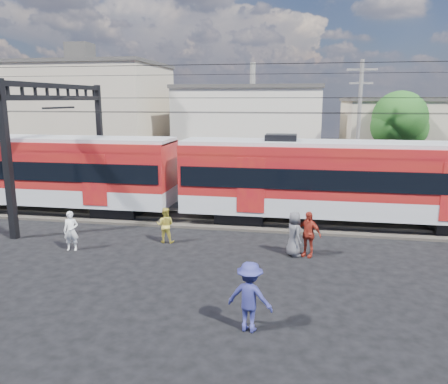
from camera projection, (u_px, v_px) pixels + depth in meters
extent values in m
plane|color=black|center=(218.00, 287.00, 14.57)|extent=(120.00, 120.00, 0.00)
cube|color=#2D2823|center=(248.00, 221.00, 22.26)|extent=(70.00, 3.40, 0.12)
cube|color=#59544C|center=(246.00, 222.00, 21.52)|extent=(70.00, 0.12, 0.12)
cube|color=#59544C|center=(249.00, 215.00, 22.96)|extent=(70.00, 0.12, 0.12)
cube|color=black|center=(120.00, 209.00, 23.39)|extent=(2.40, 2.20, 0.70)
cube|color=#ABAEB4|center=(32.00, 191.00, 24.10)|extent=(16.00, 3.00, 0.90)
cube|color=maroon|center=(29.00, 162.00, 23.76)|extent=(16.00, 3.00, 2.40)
cube|color=black|center=(30.00, 166.00, 23.81)|extent=(15.68, 3.08, 0.95)
cube|color=#ABAEB4|center=(27.00, 139.00, 23.50)|extent=(16.00, 2.60, 0.25)
cube|color=black|center=(241.00, 215.00, 22.26)|extent=(2.40, 2.20, 0.70)
cube|color=#ABAEB4|center=(345.00, 204.00, 21.22)|extent=(16.00, 3.00, 0.90)
cube|color=maroon|center=(347.00, 170.00, 20.87)|extent=(16.00, 3.00, 2.40)
cube|color=black|center=(347.00, 176.00, 20.93)|extent=(15.68, 3.08, 0.95)
cube|color=#ABAEB4|center=(349.00, 144.00, 20.61)|extent=(16.00, 2.60, 0.25)
cube|color=black|center=(7.00, 161.00, 18.94)|extent=(0.30, 0.30, 7.00)
cube|color=black|center=(100.00, 142.00, 27.60)|extent=(0.30, 0.30, 7.00)
cube|color=black|center=(58.00, 86.00, 22.58)|extent=(0.25, 9.30, 0.25)
cube|color=black|center=(58.00, 98.00, 22.71)|extent=(0.25, 9.30, 0.25)
cylinder|color=black|center=(247.00, 113.00, 20.46)|extent=(70.00, 0.03, 0.03)
cylinder|color=black|center=(251.00, 112.00, 21.81)|extent=(70.00, 0.03, 0.03)
cylinder|color=black|center=(247.00, 98.00, 20.31)|extent=(70.00, 0.03, 0.03)
cylinder|color=black|center=(251.00, 98.00, 21.66)|extent=(70.00, 0.03, 0.03)
cylinder|color=black|center=(239.00, 64.00, 17.35)|extent=(70.00, 0.03, 0.03)
cylinder|color=black|center=(257.00, 74.00, 24.09)|extent=(70.00, 0.03, 0.03)
cube|color=tan|center=(84.00, 118.00, 39.67)|extent=(14.00, 10.00, 9.00)
cube|color=#3F3D3A|center=(81.00, 65.00, 38.71)|extent=(14.28, 10.20, 0.30)
cube|color=beige|center=(252.00, 129.00, 40.19)|extent=(12.00, 12.00, 7.00)
cube|color=#3F3D3A|center=(253.00, 88.00, 39.43)|extent=(12.24, 12.24, 0.30)
cube|color=tan|center=(448.00, 140.00, 34.65)|extent=(16.00, 10.00, 6.00)
cylinder|color=slate|center=(358.00, 130.00, 27.10)|extent=(0.24, 0.24, 8.50)
cube|color=slate|center=(362.00, 69.00, 26.35)|extent=(1.80, 0.12, 0.12)
cube|color=slate|center=(361.00, 83.00, 26.51)|extent=(1.40, 0.12, 0.12)
cylinder|color=#382619|center=(396.00, 161.00, 29.95)|extent=(0.36, 0.36, 3.92)
sphere|color=#154914|center=(400.00, 118.00, 29.34)|extent=(3.64, 3.64, 3.64)
sphere|color=#154914|center=(407.00, 128.00, 29.67)|extent=(2.80, 2.80, 2.80)
imported|color=white|center=(71.00, 231.00, 17.96)|extent=(0.67, 0.52, 1.65)
imported|color=gold|center=(165.00, 225.00, 18.95)|extent=(0.79, 0.63, 1.56)
imported|color=navy|center=(250.00, 297.00, 11.64)|extent=(1.38, 0.97, 1.94)
imported|color=maroon|center=(308.00, 234.00, 17.21)|extent=(1.17, 0.84, 1.84)
imported|color=#4A4A4F|center=(294.00, 234.00, 17.30)|extent=(0.91, 1.04, 1.80)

